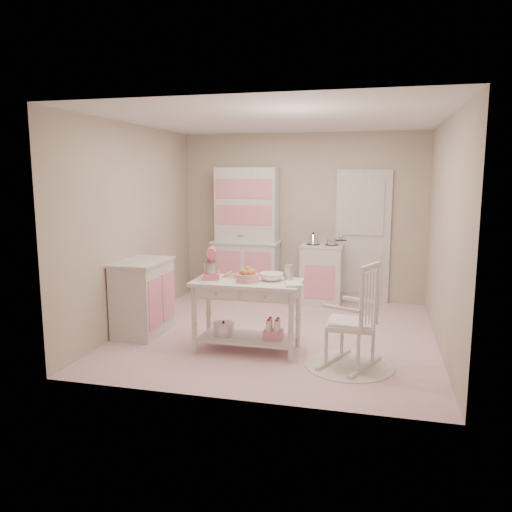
{
  "coord_description": "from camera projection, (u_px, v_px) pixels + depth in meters",
  "views": [
    {
      "loc": [
        1.17,
        -5.87,
        1.96
      ],
      "look_at": [
        -0.24,
        -0.14,
        1.0
      ],
      "focal_mm": 35.0,
      "sensor_mm": 36.0,
      "label": 1
    }
  ],
  "objects": [
    {
      "name": "stand_mixer",
      "position": [
        211.0,
        264.0,
        5.61
      ],
      "size": [
        0.27,
        0.33,
        0.34
      ],
      "primitive_type": "cube",
      "rotation": [
        0.0,
        0.0,
        0.3
      ],
      "color": "#F36680",
      "rests_on": "work_table"
    },
    {
      "name": "mixing_bowl",
      "position": [
        271.0,
        277.0,
        5.53
      ],
      "size": [
        0.26,
        0.26,
        0.08
      ],
      "primitive_type": "imported",
      "color": "white",
      "rests_on": "work_table"
    },
    {
      "name": "base_cabinet",
      "position": [
        143.0,
        297.0,
        6.18
      ],
      "size": [
        0.54,
        0.84,
        0.92
      ],
      "primitive_type": "cube",
      "color": "white",
      "rests_on": "ground"
    },
    {
      "name": "hutch",
      "position": [
        246.0,
        234.0,
        7.83
      ],
      "size": [
        1.06,
        0.5,
        2.08
      ],
      "primitive_type": "cube",
      "color": "white",
      "rests_on": "ground"
    },
    {
      "name": "rocking_chair",
      "position": [
        351.0,
        315.0,
        5.08
      ],
      "size": [
        0.73,
        0.85,
        1.1
      ],
      "primitive_type": "cube",
      "rotation": [
        0.0,
        0.0,
        -0.42
      ],
      "color": "white",
      "rests_on": "ground"
    },
    {
      "name": "stove",
      "position": [
        322.0,
        274.0,
        7.6
      ],
      "size": [
        0.62,
        0.57,
        0.92
      ],
      "primitive_type": "cube",
      "color": "white",
      "rests_on": "ground"
    },
    {
      "name": "work_table",
      "position": [
        247.0,
        316.0,
        5.58
      ],
      "size": [
        1.2,
        0.6,
        0.8
      ],
      "primitive_type": "cube",
      "color": "white",
      "rests_on": "ground"
    },
    {
      "name": "metal_pitcher",
      "position": [
        289.0,
        272.0,
        5.56
      ],
      "size": [
        0.1,
        0.1,
        0.17
      ],
      "primitive_type": "cylinder",
      "color": "silver",
      "rests_on": "work_table"
    },
    {
      "name": "door",
      "position": [
        363.0,
        237.0,
        7.62
      ],
      "size": [
        0.82,
        0.05,
        2.04
      ],
      "primitive_type": "cube",
      "color": "white",
      "rests_on": "ground"
    },
    {
      "name": "room_shell",
      "position": [
        278.0,
        201.0,
        5.95
      ],
      "size": [
        3.84,
        3.84,
        2.62
      ],
      "color": "pink",
      "rests_on": "ground"
    },
    {
      "name": "recipe_book",
      "position": [
        285.0,
        284.0,
        5.3
      ],
      "size": [
        0.24,
        0.29,
        0.02
      ],
      "primitive_type": "imported",
      "rotation": [
        0.0,
        0.0,
        0.28
      ],
      "color": "white",
      "rests_on": "work_table"
    },
    {
      "name": "bread_basket",
      "position": [
        248.0,
        278.0,
        5.46
      ],
      "size": [
        0.25,
        0.25,
        0.09
      ],
      "primitive_type": "cylinder",
      "color": "pink",
      "rests_on": "work_table"
    },
    {
      "name": "lace_rug",
      "position": [
        349.0,
        365.0,
        5.17
      ],
      "size": [
        0.92,
        0.92,
        0.01
      ],
      "primitive_type": "cylinder",
      "color": "white",
      "rests_on": "ground"
    },
    {
      "name": "cookie_tray",
      "position": [
        238.0,
        276.0,
        5.73
      ],
      "size": [
        0.34,
        0.24,
        0.02
      ],
      "primitive_type": "cube",
      "color": "silver",
      "rests_on": "work_table"
    }
  ]
}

